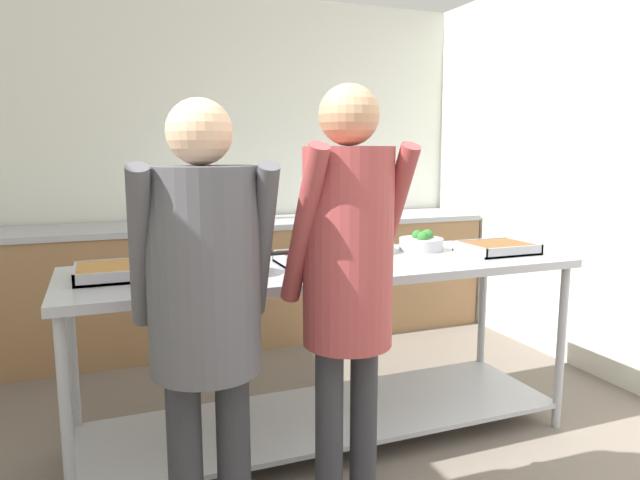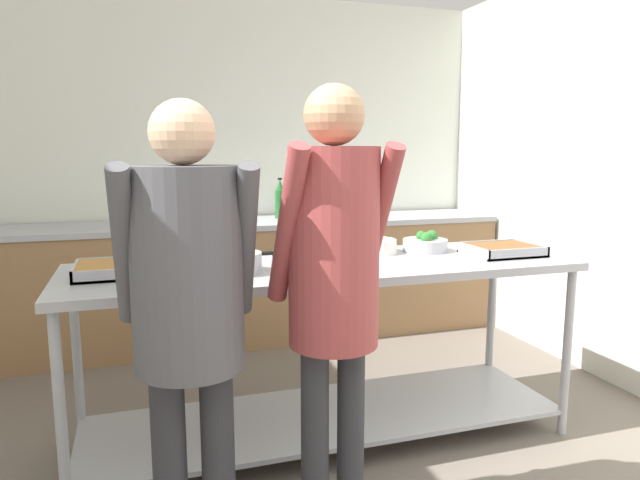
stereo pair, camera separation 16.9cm
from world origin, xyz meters
name	(u,v)px [view 1 (the left image)]	position (x,y,z in m)	size (l,w,h in m)	color
wall_rear	(222,166)	(0.00, 3.69, 1.32)	(4.13, 0.06, 2.65)	silver
wall_right	(604,170)	(2.04, 1.84, 1.32)	(0.06, 3.81, 2.65)	silver
back_counter	(235,281)	(0.00, 3.32, 0.46)	(3.97, 0.65, 0.92)	olive
serving_counter	(327,321)	(0.08, 1.65, 0.61)	(2.45, 0.75, 0.91)	#9EA0A8
serving_tray_greens	(131,271)	(-0.82, 1.69, 0.93)	(0.46, 0.31, 0.05)	#9EA0A8
sauce_pan	(240,263)	(-0.37, 1.57, 0.96)	(0.37, 0.23, 0.09)	#9EA0A8
serving_tray_vegetables	(320,259)	(0.05, 1.65, 0.93)	(0.39, 0.30, 0.05)	#9EA0A8
plate_stack	(370,246)	(0.41, 1.85, 0.94)	(0.27, 0.27, 0.07)	white
broccoli_bowl	(421,243)	(0.70, 1.81, 0.95)	(0.24, 0.24, 0.11)	#B2B2B7
serving_tray_roast	(497,248)	(1.04, 1.59, 0.93)	(0.36, 0.29, 0.05)	#9EA0A8
guest_serving_left	(348,266)	(-0.13, 0.93, 1.04)	(0.43, 0.35, 1.67)	#2D2D33
guest_serving_right	(205,293)	(-0.63, 0.95, 0.99)	(0.47, 0.36, 1.61)	#2D2D33
water_bottle	(267,200)	(0.29, 3.42, 1.07)	(0.08, 0.08, 0.32)	#23602D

